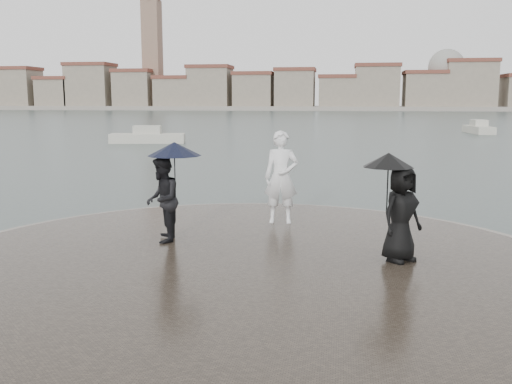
# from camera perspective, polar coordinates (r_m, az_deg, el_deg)

# --- Properties ---
(ground) EXTENTS (400.00, 400.00, 0.00)m
(ground) POSITION_cam_1_polar(r_m,az_deg,el_deg) (7.13, -6.05, -17.95)
(ground) COLOR #2B3835
(ground) RESTS_ON ground
(kerb_ring) EXTENTS (12.50, 12.50, 0.32)m
(kerb_ring) POSITION_cam_1_polar(r_m,az_deg,el_deg) (10.24, -1.09, -8.31)
(kerb_ring) COLOR gray
(kerb_ring) RESTS_ON ground
(quay_tip) EXTENTS (11.90, 11.90, 0.36)m
(quay_tip) POSITION_cam_1_polar(r_m,az_deg,el_deg) (10.24, -1.09, -8.20)
(quay_tip) COLOR #2D261E
(quay_tip) RESTS_ON ground
(statue) EXTENTS (0.82, 0.57, 2.17)m
(statue) POSITION_cam_1_polar(r_m,az_deg,el_deg) (13.37, 2.54, 1.49)
(statue) COLOR white
(statue) RESTS_ON quay_tip
(visitor_left) EXTENTS (1.22, 1.14, 2.04)m
(visitor_left) POSITION_cam_1_polar(r_m,az_deg,el_deg) (11.71, -9.06, 0.52)
(visitor_left) COLOR black
(visitor_left) RESTS_ON quay_tip
(visitor_right) EXTENTS (1.21, 1.05, 1.95)m
(visitor_right) POSITION_cam_1_polar(r_m,az_deg,el_deg) (10.49, 14.06, -1.01)
(visitor_right) COLOR black
(visitor_right) RESTS_ON quay_tip
(far_skyline) EXTENTS (260.00, 20.00, 37.00)m
(far_skyline) POSITION_cam_1_polar(r_m,az_deg,el_deg) (167.04, 5.93, 10.05)
(far_skyline) COLOR gray
(far_skyline) RESTS_ON ground
(boats) EXTENTS (36.98, 20.66, 1.50)m
(boats) POSITION_cam_1_polar(r_m,az_deg,el_deg) (50.18, 15.24, 5.67)
(boats) COLOR #BBB8A8
(boats) RESTS_ON ground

